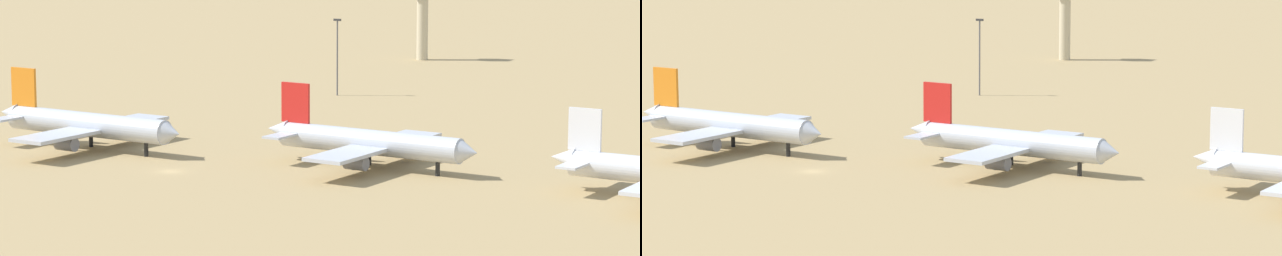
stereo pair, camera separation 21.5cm
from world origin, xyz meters
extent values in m
plane|color=tan|center=(0.00, 0.00, 0.00)|extent=(4000.00, 4000.00, 0.00)
cylinder|color=silver|center=(-25.25, 11.87, 4.71)|extent=(36.14, 8.16, 4.48)
cone|color=silver|center=(-5.85, 9.85, 4.71)|extent=(3.78, 4.58, 4.26)
cone|color=silver|center=(-44.65, 13.88, 5.38)|extent=(4.85, 4.25, 3.81)
cube|color=orange|center=(-40.86, 13.49, 10.59)|extent=(5.86, 1.16, 7.29)
cube|color=silver|center=(-40.40, 17.95, 5.16)|extent=(4.36, 7.95, 0.40)
cube|color=silver|center=(-41.33, 9.03, 5.16)|extent=(4.36, 7.95, 0.40)
cube|color=silver|center=(-24.14, 11.75, 4.04)|extent=(11.29, 36.47, 0.63)
cylinder|color=slate|center=(-22.16, 20.00, 2.47)|extent=(4.27, 2.87, 2.47)
cylinder|color=slate|center=(-23.89, 3.27, 2.47)|extent=(4.27, 2.87, 2.47)
cylinder|color=black|center=(-11.69, 10.46, 1.23)|extent=(0.78, 0.78, 2.47)
cylinder|color=black|center=(-26.65, 14.72, 1.23)|extent=(0.78, 0.78, 2.47)
cylinder|color=black|center=(-27.20, 9.37, 1.23)|extent=(0.78, 0.78, 2.47)
cylinder|color=silver|center=(29.13, 17.67, 4.57)|extent=(35.05, 8.02, 4.35)
cone|color=silver|center=(47.94, 15.66, 4.57)|extent=(3.68, 4.45, 4.13)
cone|color=silver|center=(10.32, 19.68, 5.22)|extent=(4.72, 4.14, 3.70)
cube|color=red|center=(13.99, 19.28, 10.27)|extent=(5.68, 1.14, 7.07)
cube|color=silver|center=(14.46, 23.61, 5.00)|extent=(4.24, 7.72, 0.39)
cube|color=silver|center=(13.53, 14.96, 5.00)|extent=(4.24, 7.72, 0.39)
cube|color=silver|center=(30.21, 17.55, 3.91)|extent=(11.05, 35.38, 0.61)
cylinder|color=slate|center=(32.16, 25.54, 2.39)|extent=(4.15, 2.79, 2.39)
cylinder|color=slate|center=(30.42, 9.33, 2.39)|extent=(4.15, 2.79, 2.39)
cylinder|color=black|center=(42.27, 16.26, 1.20)|extent=(0.76, 0.76, 2.39)
cylinder|color=black|center=(27.78, 20.43, 1.20)|extent=(0.76, 0.76, 2.39)
cylinder|color=black|center=(27.23, 15.25, 1.20)|extent=(0.76, 0.76, 2.39)
cone|color=silver|center=(64.20, 15.26, 5.01)|extent=(4.52, 3.96, 3.55)
cube|color=white|center=(67.73, 14.90, 9.87)|extent=(5.46, 1.07, 6.79)
cube|color=silver|center=(68.16, 19.05, 4.81)|extent=(4.04, 7.40, 0.38)
cube|color=silver|center=(67.31, 10.74, 4.81)|extent=(4.04, 7.40, 0.38)
cylinder|color=#C6B793|center=(-27.64, 178.61, 9.26)|extent=(3.20, 3.20, 18.51)
cylinder|color=#59595E|center=(-16.49, 99.70, 8.74)|extent=(0.36, 0.36, 17.49)
cube|color=#333333|center=(-16.49, 99.70, 17.74)|extent=(1.80, 0.50, 0.50)
camera|label=1|loc=(133.18, -211.77, 46.66)|focal=83.61mm
camera|label=2|loc=(133.37, -211.67, 46.66)|focal=83.61mm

